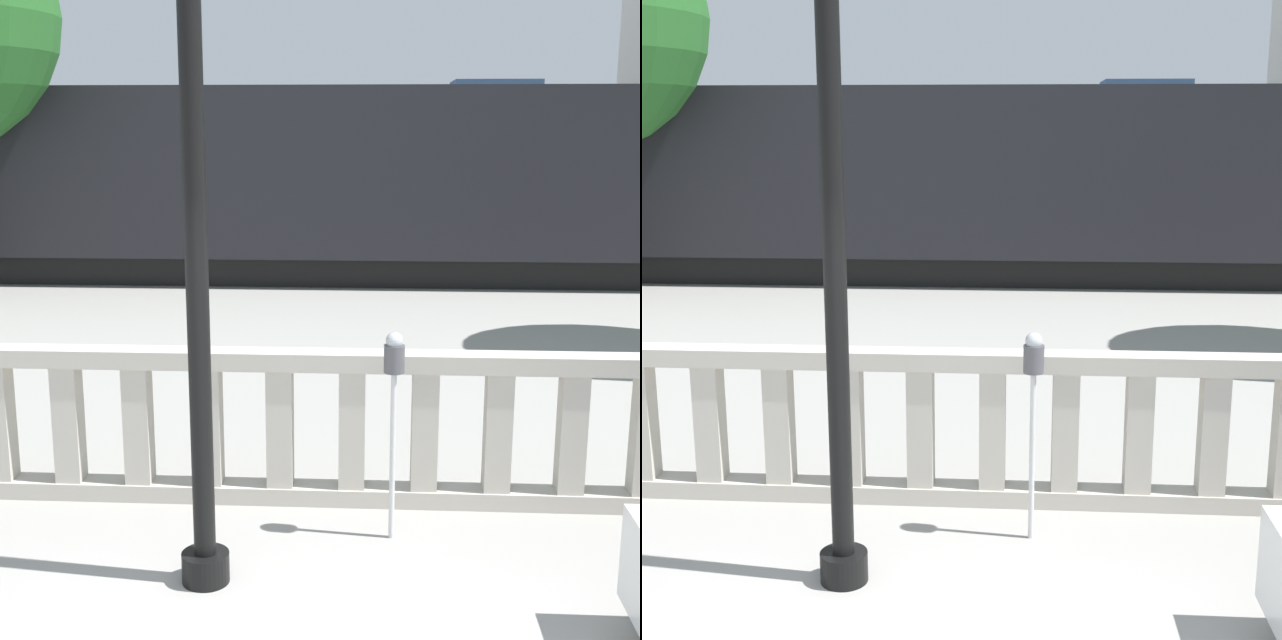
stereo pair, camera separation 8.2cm
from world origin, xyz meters
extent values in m
cube|color=#BCB5A8|center=(0.00, 3.10, 0.07)|extent=(17.97, 0.24, 0.14)
cube|color=#BCB5A8|center=(0.00, 3.10, 1.15)|extent=(17.97, 0.24, 0.14)
cube|color=#BCB5A8|center=(-1.96, 3.10, 0.61)|extent=(0.20, 0.20, 0.94)
cube|color=#BCB5A8|center=(-1.40, 3.10, 0.61)|extent=(0.20, 0.20, 0.94)
cube|color=#BCB5A8|center=(-0.84, 3.10, 0.61)|extent=(0.20, 0.20, 0.94)
cube|color=#BCB5A8|center=(-0.28, 3.10, 0.61)|extent=(0.20, 0.20, 0.94)
cube|color=#BCB5A8|center=(0.28, 3.10, 0.61)|extent=(0.20, 0.20, 0.94)
cube|color=#BCB5A8|center=(0.84, 3.10, 0.61)|extent=(0.20, 0.20, 0.94)
cube|color=#BCB5A8|center=(1.40, 3.10, 0.61)|extent=(0.20, 0.20, 0.94)
cube|color=#BCB5A8|center=(1.96, 3.10, 0.61)|extent=(0.20, 0.20, 0.94)
cylinder|color=black|center=(-0.64, 1.80, 0.10)|extent=(0.31, 0.31, 0.20)
cylinder|color=black|center=(-0.64, 1.80, 3.12)|extent=(0.14, 0.14, 5.83)
cylinder|color=silver|center=(0.58, 2.50, 0.62)|extent=(0.04, 0.04, 1.23)
cylinder|color=#4C4C51|center=(0.58, 2.50, 1.33)|extent=(0.14, 0.14, 0.19)
sphere|color=#B2B7BC|center=(0.58, 2.50, 1.46)|extent=(0.12, 0.12, 0.12)
cube|color=black|center=(-0.46, 13.82, 0.28)|extent=(24.48, 2.55, 0.55)
cube|color=black|center=(-0.46, 13.82, 2.07)|extent=(24.98, 3.18, 3.04)
cube|color=black|center=(-4.72, 29.74, 0.28)|extent=(21.43, 2.46, 0.55)
cube|color=navy|center=(-4.72, 29.74, 2.20)|extent=(21.87, 3.07, 3.30)
cube|color=navy|center=(4.72, 29.74, 4.15)|extent=(3.00, 2.76, 0.60)
camera|label=1|loc=(0.42, -3.46, 2.91)|focal=50.00mm
camera|label=2|loc=(0.50, -3.45, 2.91)|focal=50.00mm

